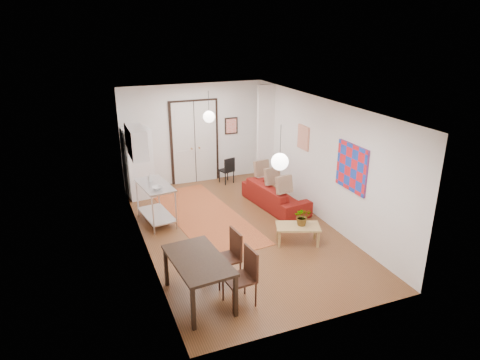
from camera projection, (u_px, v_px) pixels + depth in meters
name	position (u px, v px, depth m)	size (l,w,h in m)	color
floor	(238.00, 230.00, 9.87)	(7.00, 7.00, 0.00)	brown
ceiling	(238.00, 104.00, 8.86)	(4.20, 7.00, 0.02)	silver
wall_back	(194.00, 134.00, 12.42)	(4.20, 0.02, 2.90)	white
wall_front	(324.00, 242.00, 6.32)	(4.20, 0.02, 2.90)	white
wall_left	(141.00, 183.00, 8.64)	(0.02, 7.00, 2.90)	white
wall_right	(320.00, 160.00, 10.09)	(0.02, 7.00, 2.90)	white
double_doors	(195.00, 143.00, 12.47)	(1.44, 0.06, 2.50)	silver
stub_partition	(265.00, 136.00, 12.23)	(0.50, 0.10, 2.90)	white
wall_cabinet	(137.00, 142.00, 9.86)	(0.35, 1.00, 0.70)	white
painting_popart	(352.00, 168.00, 8.93)	(0.05, 1.00, 1.00)	red
painting_abstract	(303.00, 138.00, 10.66)	(0.05, 0.50, 0.60)	#F6ECCD
poster_back	(231.00, 126.00, 12.74)	(0.40, 0.03, 0.50)	red
print_left	(127.00, 136.00, 10.22)	(0.03, 0.44, 0.54)	#A27543
pendant_back	(209.00, 117.00, 10.83)	(0.30, 0.30, 0.80)	white
pendant_front	(280.00, 162.00, 7.35)	(0.30, 0.30, 0.80)	white
kilim_rug	(205.00, 216.00, 10.57)	(1.54, 4.11, 0.01)	#C36730
sofa	(275.00, 195.00, 11.04)	(2.08, 0.82, 0.61)	maroon
coffee_table	(298.00, 228.00, 9.17)	(1.05, 0.82, 0.41)	tan
potted_plant	(303.00, 216.00, 9.11)	(0.36, 0.31, 0.40)	#346F32
kitchen_counter	(156.00, 198.00, 10.05)	(0.79, 1.33, 0.96)	silver
bowl	(157.00, 188.00, 9.66)	(0.23, 0.23, 0.06)	silver
soap_bottle	(150.00, 177.00, 10.10)	(0.09, 0.09, 0.20)	#5398B5
fridge	(138.00, 163.00, 11.47)	(0.67, 0.67, 1.90)	white
dining_table	(198.00, 263.00, 7.14)	(0.96, 1.53, 0.81)	black
dining_chair_near	(223.00, 251.00, 7.79)	(0.52, 0.70, 1.00)	#371D11
dining_chair_far	(237.00, 271.00, 7.18)	(0.52, 0.70, 1.00)	#371D11
black_side_chair	(226.00, 167.00, 12.67)	(0.45, 0.46, 0.79)	black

